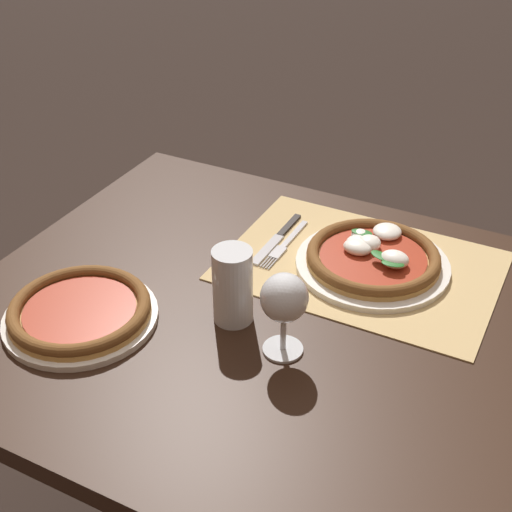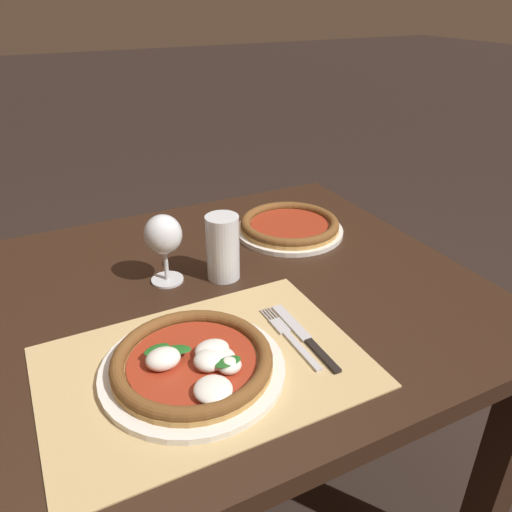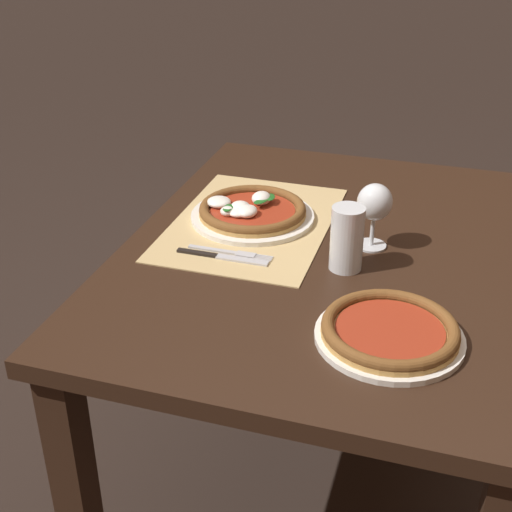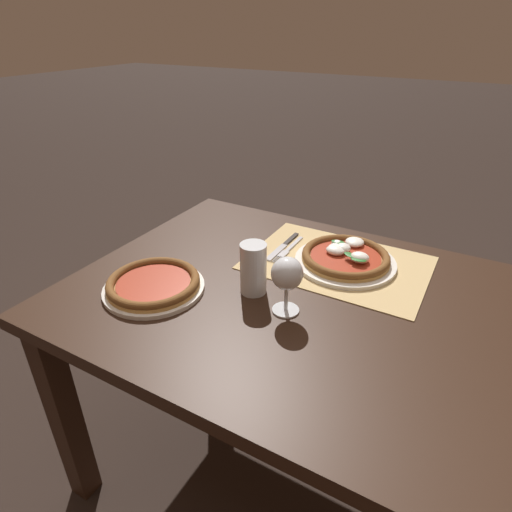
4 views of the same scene
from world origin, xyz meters
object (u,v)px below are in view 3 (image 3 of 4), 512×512
fork (231,253)px  wine_glass (375,205)px  pizza_far (390,331)px  pizza_near (251,211)px  pint_glass (347,240)px  knife (222,257)px

fork → wine_glass: bearing=114.4°
pizza_far → fork: (-0.22, -0.39, -0.01)m
fork → pizza_far: bearing=59.9°
pizza_near → pint_glass: size_ratio=2.11×
pint_glass → knife: size_ratio=0.67×
wine_glass → knife: (0.16, -0.31, -0.10)m
pizza_near → pizza_far: bearing=44.1°
pizza_near → knife: 0.21m
pizza_far → wine_glass: wine_glass is taller
pizza_far → wine_glass: bearing=-165.7°
pizza_far → pint_glass: 0.28m
pizza_far → fork: 0.45m
wine_glass → pint_glass: bearing=-18.2°
wine_glass → pint_glass: size_ratio=1.07×
knife → wine_glass: bearing=117.4°
pizza_near → pizza_far: pizza_near is taller
pizza_far → pint_glass: size_ratio=1.92×
pizza_near → knife: (0.21, -0.00, -0.02)m
fork → knife: (0.02, -0.01, 0.00)m
pint_glass → knife: 0.28m
pizza_near → fork: bearing=3.1°
pizza_near → fork: pizza_near is taller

